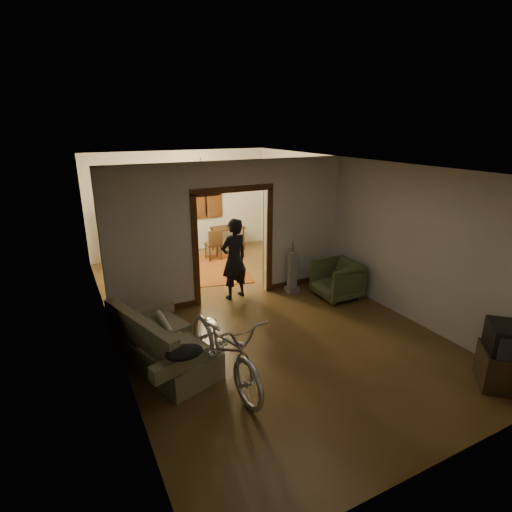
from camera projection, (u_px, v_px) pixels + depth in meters
floor at (249, 310)px, 7.79m from camera, size 5.00×8.50×0.01m
ceiling at (248, 164)px, 6.91m from camera, size 5.00×8.50×0.01m
wall_back at (181, 203)px, 10.94m from camera, size 5.00×0.02×2.80m
wall_left at (106, 261)px, 6.27m from camera, size 0.02×8.50×2.80m
wall_right at (355, 226)px, 8.42m from camera, size 0.02×8.50×2.80m
partition_wall at (232, 232)px, 7.98m from camera, size 5.00×0.14×2.80m
door_casing at (233, 246)px, 8.08m from camera, size 1.74×0.20×2.32m
far_window at (205, 196)px, 11.16m from camera, size 0.98×0.06×1.28m
chandelier at (201, 175)px, 9.16m from camera, size 0.24×0.24×0.24m
light_switch at (279, 234)px, 8.42m from camera, size 0.08×0.01×0.12m
sofa at (164, 339)px, 5.92m from camera, size 1.35×2.01×0.85m
rolled_paper at (164, 322)px, 6.18m from camera, size 0.09×0.75×0.09m
jacket at (184, 352)px, 5.09m from camera, size 0.49×0.37×0.14m
bicycle at (224, 346)px, 5.50m from camera, size 0.89×2.11×1.08m
armchair at (337, 280)px, 8.25m from camera, size 0.87×0.85×0.78m
tv_stand at (502, 368)px, 5.46m from camera, size 0.80×0.81×0.54m
crt_tv at (508, 341)px, 5.33m from camera, size 0.72×0.72×0.46m
vacuum at (292, 272)px, 8.51m from camera, size 0.32×0.28×0.89m
person at (234, 259)px, 8.11m from camera, size 0.69×0.53×1.69m
oriental_rug at (211, 269)px, 9.97m from camera, size 2.20×2.60×0.02m
locker at (134, 232)px, 10.33m from camera, size 0.84×0.51×1.61m
globe at (129, 188)px, 9.97m from camera, size 0.26×0.26×0.26m
desk at (228, 239)px, 11.41m from camera, size 0.97×0.64×0.67m
desk_chair at (213, 245)px, 10.57m from camera, size 0.44×0.44×0.84m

